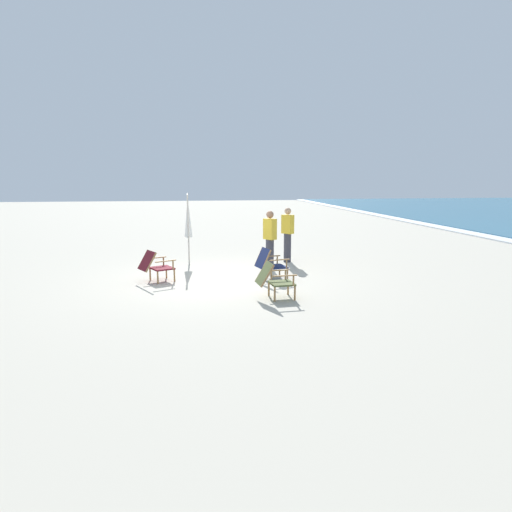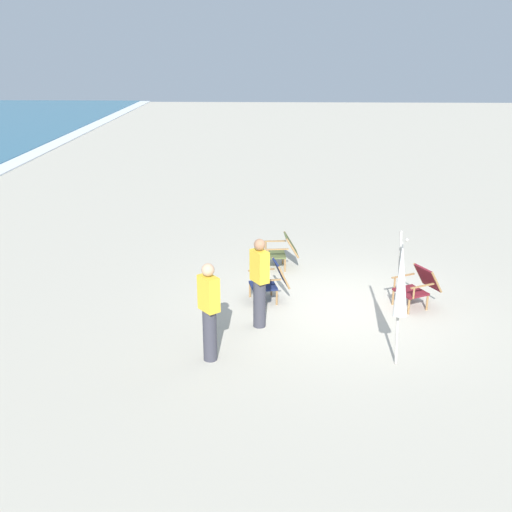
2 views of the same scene
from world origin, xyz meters
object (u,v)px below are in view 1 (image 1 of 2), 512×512
(person_near_chairs, at_px, (288,234))
(person_by_waterline, at_px, (270,240))
(beach_chair_mid_center, at_px, (270,263))
(umbrella_furled_white, at_px, (188,218))
(beach_chair_front_right, at_px, (274,279))
(beach_chair_back_left, at_px, (155,265))

(person_near_chairs, xyz_separation_m, person_by_waterline, (1.20, -0.75, 0.00))
(beach_chair_mid_center, distance_m, umbrella_furled_white, 3.13)
(beach_chair_front_right, bearing_deg, beach_chair_back_left, -127.16)
(umbrella_furled_white, height_order, person_by_waterline, umbrella_furled_white)
(beach_chair_mid_center, height_order, person_by_waterline, person_by_waterline)
(umbrella_furled_white, bearing_deg, beach_chair_front_right, 23.56)
(beach_chair_mid_center, xyz_separation_m, beach_chair_back_left, (-0.17, -2.79, -0.01))
(person_near_chairs, bearing_deg, beach_chair_front_right, -16.04)
(person_near_chairs, bearing_deg, beach_chair_back_left, -60.01)
(beach_chair_front_right, bearing_deg, person_by_waterline, 171.60)
(beach_chair_mid_center, relative_size, beach_chair_back_left, 0.88)
(beach_chair_front_right, height_order, beach_chair_mid_center, beach_chair_mid_center)
(beach_chair_back_left, relative_size, person_near_chairs, 0.58)
(beach_chair_mid_center, height_order, umbrella_furled_white, umbrella_furled_white)
(beach_chair_back_left, distance_m, umbrella_furled_white, 2.42)
(person_near_chairs, bearing_deg, person_by_waterline, -32.01)
(beach_chair_front_right, relative_size, person_near_chairs, 0.50)
(beach_chair_back_left, bearing_deg, person_near_chairs, 119.99)
(beach_chair_mid_center, relative_size, person_by_waterline, 0.51)
(beach_chair_back_left, bearing_deg, umbrella_furled_white, 158.58)
(person_by_waterline, bearing_deg, beach_chair_back_left, -72.24)
(beach_chair_back_left, height_order, person_near_chairs, person_near_chairs)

